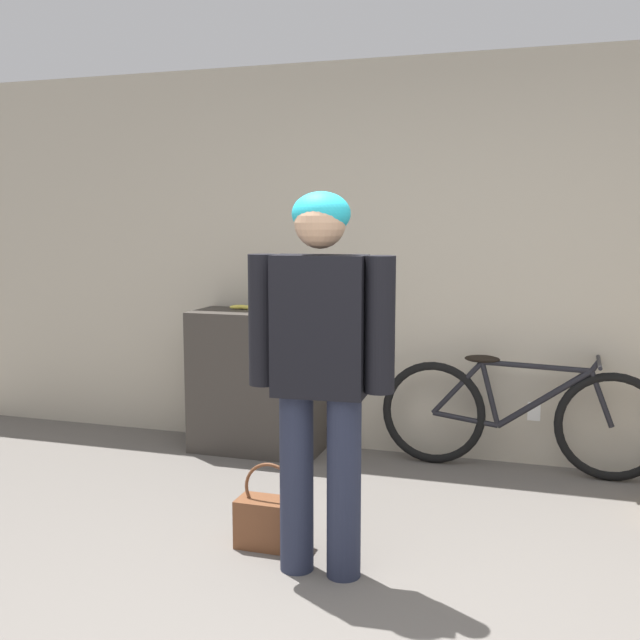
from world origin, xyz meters
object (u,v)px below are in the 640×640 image
Objects in this scene: person at (320,355)px; banana at (251,307)px; handbag at (270,521)px; bicycle at (519,416)px.

banana is at bearing 117.56° from person.
person is 0.92m from handbag.
handbag is (-0.31, 0.18, -0.85)m from person.
person is at bearing -113.65° from bicycle.
person reaches higher than handbag.
handbag is at bearing -124.73° from bicycle.
bicycle is 4.18× the size of handbag.
bicycle is at bearing 54.13° from handbag.
banana reaches higher than bicycle.
bicycle is 1.86m from handbag.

